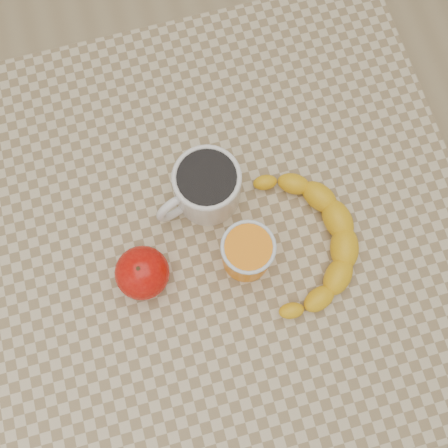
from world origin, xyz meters
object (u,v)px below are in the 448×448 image
object	(u,v)px
table	(224,239)
banana	(306,243)
orange_juice_glass	(247,253)
coffee_mug	(206,187)
apple	(142,273)

from	to	relation	value
table	banana	bearing A→B (deg)	-29.47
table	orange_juice_glass	distance (m)	0.15
table	coffee_mug	bearing A→B (deg)	102.88
apple	banana	size ratio (longest dim) A/B	0.29
apple	banana	bearing A→B (deg)	-4.39
coffee_mug	apple	size ratio (longest dim) A/B	1.67
banana	orange_juice_glass	bearing A→B (deg)	-167.34
table	apple	distance (m)	0.19
table	apple	size ratio (longest dim) A/B	8.52
orange_juice_glass	apple	xyz separation A→B (m)	(-0.16, 0.01, -0.01)
table	orange_juice_glass	size ratio (longest dim) A/B	8.56
coffee_mug	banana	xyz separation A→B (m)	(0.13, -0.12, -0.03)
apple	table	bearing A→B (deg)	17.86
apple	coffee_mug	bearing A→B (deg)	39.18
table	banana	distance (m)	0.17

